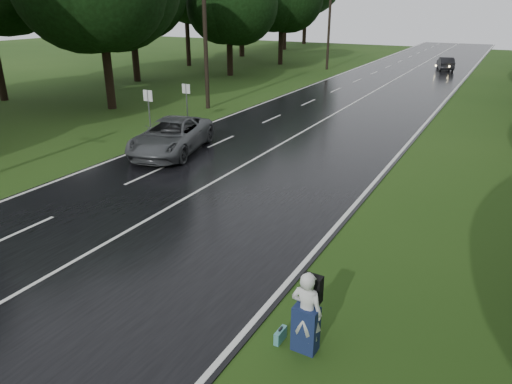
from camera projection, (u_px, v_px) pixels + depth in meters
ground at (29, 288)px, 12.15m from camera, size 160.00×160.00×0.00m
road at (316, 125)px, 28.44m from camera, size 12.00×140.00×0.04m
lane_center at (316, 124)px, 28.44m from camera, size 0.12×140.00×0.01m
grey_car at (171, 136)px, 22.85m from camera, size 4.08×6.30×1.61m
far_car at (445, 63)px, 51.39m from camera, size 2.45×4.35×1.36m
hitchhiker at (307, 315)px, 9.71m from camera, size 0.70×0.63×1.89m
suitcase at (280, 335)px, 10.21m from camera, size 0.13×0.41×0.29m
utility_pole_mid at (208, 108)px, 32.98m from camera, size 1.80×0.28×10.93m
utility_pole_far at (327, 69)px, 52.23m from camera, size 1.80×0.28×10.25m
road_sign_a at (151, 135)px, 26.21m from camera, size 0.60×0.10×2.50m
road_sign_b at (188, 122)px, 29.02m from camera, size 0.56×0.10×2.35m
tree_left_d at (112, 108)px, 32.86m from camera, size 9.28×9.28×14.51m
tree_left_e at (230, 75)px, 47.95m from camera, size 7.46×7.46×11.66m
tree_left_f at (280, 64)px, 56.50m from camera, size 8.70×8.70×13.60m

